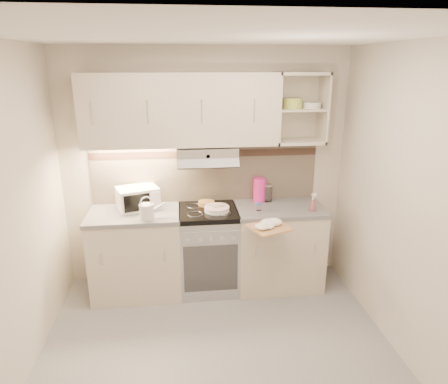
{
  "coord_description": "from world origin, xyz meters",
  "views": [
    {
      "loc": [
        -0.27,
        -2.73,
        2.33
      ],
      "look_at": [
        0.15,
        0.95,
        1.13
      ],
      "focal_mm": 32.0,
      "sensor_mm": 36.0,
      "label": 1
    }
  ],
  "objects_px": {
    "microwave": "(138,198)",
    "spray_bottle": "(313,204)",
    "plate_stack": "(217,209)",
    "watering_can": "(147,211)",
    "cutting_board": "(269,228)",
    "pink_pitcher": "(259,190)",
    "glass_jar": "(268,193)",
    "electric_range": "(209,249)"
  },
  "relations": [
    {
      "from": "watering_can",
      "to": "glass_jar",
      "type": "bearing_deg",
      "value": -2.59
    },
    {
      "from": "watering_can",
      "to": "cutting_board",
      "type": "height_order",
      "value": "watering_can"
    },
    {
      "from": "microwave",
      "to": "glass_jar",
      "type": "bearing_deg",
      "value": -16.18
    },
    {
      "from": "watering_can",
      "to": "cutting_board",
      "type": "xyz_separation_m",
      "value": [
        1.14,
        -0.28,
        -0.11
      ]
    },
    {
      "from": "electric_range",
      "to": "cutting_board",
      "type": "height_order",
      "value": "electric_range"
    },
    {
      "from": "plate_stack",
      "to": "watering_can",
      "type": "bearing_deg",
      "value": -169.19
    },
    {
      "from": "microwave",
      "to": "glass_jar",
      "type": "distance_m",
      "value": 1.38
    },
    {
      "from": "electric_range",
      "to": "microwave",
      "type": "bearing_deg",
      "value": 170.75
    },
    {
      "from": "electric_range",
      "to": "watering_can",
      "type": "xyz_separation_m",
      "value": [
        -0.6,
        -0.19,
        0.53
      ]
    },
    {
      "from": "microwave",
      "to": "watering_can",
      "type": "distance_m",
      "value": 0.33
    },
    {
      "from": "microwave",
      "to": "watering_can",
      "type": "height_order",
      "value": "watering_can"
    },
    {
      "from": "electric_range",
      "to": "watering_can",
      "type": "bearing_deg",
      "value": -162.66
    },
    {
      "from": "microwave",
      "to": "spray_bottle",
      "type": "bearing_deg",
      "value": -27.84
    },
    {
      "from": "pink_pitcher",
      "to": "spray_bottle",
      "type": "distance_m",
      "value": 0.6
    },
    {
      "from": "microwave",
      "to": "watering_can",
      "type": "xyz_separation_m",
      "value": [
        0.12,
        -0.3,
        -0.03
      ]
    },
    {
      "from": "glass_jar",
      "to": "plate_stack",
      "type": "bearing_deg",
      "value": -157.05
    },
    {
      "from": "electric_range",
      "to": "spray_bottle",
      "type": "xyz_separation_m",
      "value": [
        1.05,
        -0.15,
        0.53
      ]
    },
    {
      "from": "plate_stack",
      "to": "glass_jar",
      "type": "relative_size",
      "value": 1.34
    },
    {
      "from": "microwave",
      "to": "pink_pitcher",
      "type": "relative_size",
      "value": 1.82
    },
    {
      "from": "electric_range",
      "to": "watering_can",
      "type": "height_order",
      "value": "watering_can"
    },
    {
      "from": "plate_stack",
      "to": "spray_bottle",
      "type": "bearing_deg",
      "value": -5.71
    },
    {
      "from": "microwave",
      "to": "spray_bottle",
      "type": "relative_size",
      "value": 2.4
    },
    {
      "from": "microwave",
      "to": "spray_bottle",
      "type": "distance_m",
      "value": 1.79
    },
    {
      "from": "watering_can",
      "to": "pink_pitcher",
      "type": "distance_m",
      "value": 1.23
    },
    {
      "from": "cutting_board",
      "to": "spray_bottle",
      "type": "bearing_deg",
      "value": 9.69
    },
    {
      "from": "glass_jar",
      "to": "spray_bottle",
      "type": "xyz_separation_m",
      "value": [
        0.39,
        -0.34,
        -0.02
      ]
    },
    {
      "from": "pink_pitcher",
      "to": "spray_bottle",
      "type": "height_order",
      "value": "pink_pitcher"
    },
    {
      "from": "plate_stack",
      "to": "spray_bottle",
      "type": "xyz_separation_m",
      "value": [
        0.97,
        -0.1,
        0.05
      ]
    },
    {
      "from": "watering_can",
      "to": "plate_stack",
      "type": "xyz_separation_m",
      "value": [
        0.68,
        0.13,
        -0.06
      ]
    },
    {
      "from": "electric_range",
      "to": "microwave",
      "type": "height_order",
      "value": "microwave"
    },
    {
      "from": "plate_stack",
      "to": "glass_jar",
      "type": "bearing_deg",
      "value": 22.95
    },
    {
      "from": "watering_can",
      "to": "spray_bottle",
      "type": "distance_m",
      "value": 1.65
    },
    {
      "from": "glass_jar",
      "to": "spray_bottle",
      "type": "bearing_deg",
      "value": -41.24
    },
    {
      "from": "watering_can",
      "to": "spray_bottle",
      "type": "xyz_separation_m",
      "value": [
        1.65,
        0.03,
        -0.0
      ]
    },
    {
      "from": "microwave",
      "to": "glass_jar",
      "type": "height_order",
      "value": "microwave"
    },
    {
      "from": "pink_pitcher",
      "to": "glass_jar",
      "type": "xyz_separation_m",
      "value": [
        0.09,
        -0.01,
        -0.03
      ]
    },
    {
      "from": "plate_stack",
      "to": "glass_jar",
      "type": "xyz_separation_m",
      "value": [
        0.58,
        0.24,
        0.07
      ]
    },
    {
      "from": "plate_stack",
      "to": "spray_bottle",
      "type": "relative_size",
      "value": 1.29
    },
    {
      "from": "microwave",
      "to": "watering_can",
      "type": "bearing_deg",
      "value": -87.95
    },
    {
      "from": "pink_pitcher",
      "to": "spray_bottle",
      "type": "xyz_separation_m",
      "value": [
        0.48,
        -0.35,
        -0.05
      ]
    },
    {
      "from": "pink_pitcher",
      "to": "cutting_board",
      "type": "distance_m",
      "value": 0.68
    },
    {
      "from": "watering_can",
      "to": "plate_stack",
      "type": "bearing_deg",
      "value": -8.35
    }
  ]
}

